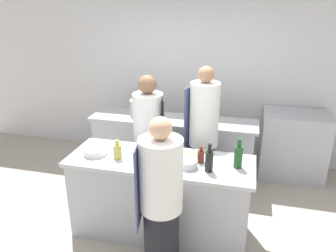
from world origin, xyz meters
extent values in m
plane|color=#A89E8E|center=(0.00, 0.00, 0.00)|extent=(16.00, 16.00, 0.00)
cube|color=silver|center=(0.00, 2.13, 1.40)|extent=(8.00, 0.06, 2.80)
cube|color=#A8AAAF|center=(0.00, 0.00, 0.44)|extent=(1.91, 0.68, 0.88)
cube|color=#B7BABC|center=(0.00, 0.00, 0.90)|extent=(1.99, 0.71, 0.04)
cube|color=#A8AAAF|center=(-0.17, 1.27, 0.44)|extent=(2.30, 0.53, 0.88)
cube|color=#A8AAAF|center=(-0.17, 1.27, 0.90)|extent=(2.39, 0.56, 0.04)
cube|color=#A8AAAF|center=(1.56, 1.75, 0.50)|extent=(0.92, 0.66, 0.99)
cube|color=black|center=(1.56, 1.43, 0.27)|extent=(0.74, 0.01, 0.35)
cube|color=black|center=(1.56, 1.43, 0.95)|extent=(0.78, 0.01, 0.06)
cylinder|color=black|center=(0.18, -0.60, 0.37)|extent=(0.33, 0.33, 0.75)
cylinder|color=white|center=(0.18, -0.60, 1.09)|extent=(0.39, 0.39, 0.68)
cube|color=#4C567F|center=(-0.02, -0.64, 0.99)|extent=(0.08, 0.36, 0.78)
sphere|color=tan|center=(0.18, -0.60, 1.52)|extent=(0.20, 0.20, 0.20)
cylinder|color=black|center=(-0.32, 0.63, 0.39)|extent=(0.32, 0.32, 0.77)
cylinder|color=silver|center=(-0.32, 0.63, 1.12)|extent=(0.37, 0.37, 0.68)
cube|color=#2D2D33|center=(-0.14, 0.67, 1.02)|extent=(0.10, 0.35, 0.80)
sphere|color=brown|center=(-0.32, 0.63, 1.57)|extent=(0.23, 0.23, 0.23)
cylinder|color=black|center=(0.36, 0.70, 0.42)|extent=(0.30, 0.30, 0.83)
cylinder|color=silver|center=(0.36, 0.70, 1.22)|extent=(0.35, 0.35, 0.78)
cube|color=#4C567F|center=(0.19, 0.75, 1.11)|extent=(0.11, 0.33, 0.89)
sphere|color=#9E7051|center=(0.36, 0.70, 1.71)|extent=(0.19, 0.19, 0.19)
cylinder|color=#2D5175|center=(-0.05, -0.25, 1.00)|extent=(0.09, 0.09, 0.16)
cylinder|color=#2D5175|center=(-0.05, -0.25, 1.12)|extent=(0.04, 0.04, 0.06)
cylinder|color=silver|center=(-0.20, 0.27, 1.00)|extent=(0.07, 0.07, 0.15)
cylinder|color=silver|center=(-0.20, 0.27, 1.11)|extent=(0.03, 0.03, 0.06)
cylinder|color=black|center=(0.54, -0.13, 1.03)|extent=(0.08, 0.08, 0.21)
cylinder|color=black|center=(0.54, -0.13, 1.18)|extent=(0.04, 0.04, 0.08)
cylinder|color=#19471E|center=(0.81, 0.03, 1.03)|extent=(0.09, 0.09, 0.22)
cylinder|color=#19471E|center=(0.81, 0.03, 1.19)|extent=(0.04, 0.04, 0.09)
cylinder|color=#B2A84C|center=(-0.44, -0.09, 1.00)|extent=(0.09, 0.09, 0.15)
cylinder|color=#B2A84C|center=(-0.44, -0.09, 1.11)|extent=(0.04, 0.04, 0.06)
cylinder|color=#5B2319|center=(0.43, 0.04, 0.99)|extent=(0.07, 0.07, 0.13)
cylinder|color=#5B2319|center=(0.43, 0.04, 1.08)|extent=(0.03, 0.03, 0.05)
cylinder|color=white|center=(-0.72, -0.05, 0.96)|extent=(0.25, 0.25, 0.07)
cylinder|color=navy|center=(-0.16, -0.11, 0.96)|extent=(0.16, 0.16, 0.07)
cylinder|color=#B7BABC|center=(0.33, -0.10, 0.96)|extent=(0.18, 0.18, 0.08)
cylinder|color=navy|center=(-0.02, 0.08, 0.96)|extent=(0.19, 0.19, 0.08)
cube|color=tan|center=(0.25, 0.15, 0.93)|extent=(0.28, 0.23, 0.01)
cylinder|color=#A8AAAF|center=(-0.68, 1.28, 1.04)|extent=(0.25, 0.25, 0.24)
camera|label=1|loc=(0.85, -3.01, 2.50)|focal=35.00mm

